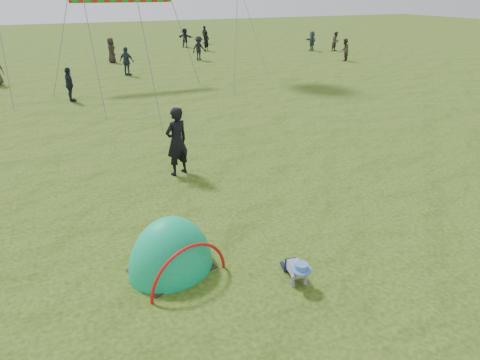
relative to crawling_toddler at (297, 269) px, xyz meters
name	(u,v)px	position (x,y,z in m)	size (l,w,h in m)	color
ground	(247,287)	(-0.89, 0.20, -0.25)	(140.00, 140.00, 0.00)	#22390B
crawling_toddler	(297,269)	(0.00, 0.00, 0.00)	(0.47, 0.67, 0.51)	black
popup_tent	(172,269)	(-1.98, 1.29, -0.25)	(1.66, 1.37, 2.15)	#108D46
standing_adult	(177,142)	(-0.51, 5.67, 0.72)	(0.71, 0.47, 1.96)	black
crowd_person_1	(336,41)	(19.56, 25.92, 0.54)	(0.77, 0.60, 1.59)	#43382D
crowd_person_2	(70,85)	(-2.58, 16.13, 0.54)	(0.93, 0.39, 1.59)	#1B202C
crowd_person_3	(199,48)	(7.20, 25.81, 0.61)	(1.11, 0.64, 1.72)	black
crowd_person_5	(312,41)	(17.76, 26.89, 0.55)	(1.50, 0.48, 1.62)	#32434B
crowd_person_8	(205,35)	(11.23, 35.67, 0.57)	(0.97, 0.40, 1.65)	black
crowd_person_11	(185,38)	(8.61, 33.68, 0.58)	(1.54, 0.49, 1.66)	black
crowd_person_12	(207,41)	(9.51, 30.45, 0.57)	(0.60, 0.40, 1.65)	black
crowd_person_13	(345,50)	(16.82, 21.08, 0.54)	(0.77, 0.60, 1.59)	#3A2F27
crowd_person_14	(127,61)	(1.14, 21.79, 0.59)	(0.99, 0.41, 1.69)	#263245
crowd_person_16	(111,50)	(1.09, 27.31, 0.61)	(0.85, 0.55, 1.73)	black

